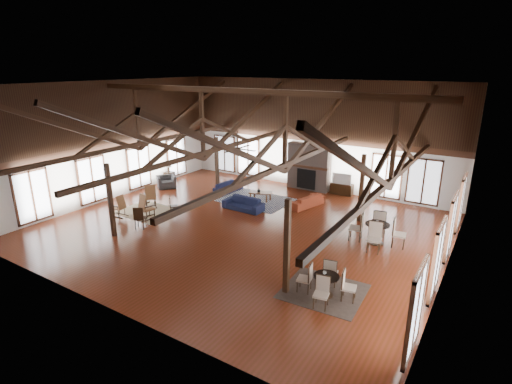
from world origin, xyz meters
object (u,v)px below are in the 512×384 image
Objects in this scene: coffee_table at (260,193)px; cafe_table_near at (326,282)px; sofa_navy_front at (243,204)px; cafe_table_far at (377,230)px; sofa_navy_left at (228,187)px; sofa_orange at (306,201)px; armchair at (166,182)px; tv_console at (342,189)px.

cafe_table_near is at bearing -66.11° from coffee_table.
cafe_table_far reaches higher than sofa_navy_front.
sofa_navy_left is 1.38× the size of coffee_table.
sofa_orange is 2.43m from coffee_table.
cafe_table_far reaches higher than sofa_orange.
sofa_orange is (2.35, 2.05, -0.00)m from sofa_navy_front.
sofa_navy_left is 3.68m from armchair.
coffee_table is at bearing -135.46° from tv_console.
sofa_navy_front is at bearing 142.10° from cafe_table_near.
armchair is at bearing 114.72° from sofa_navy_left.
cafe_table_near is 1.55× the size of tv_console.
tv_console is at bearing 179.27° from sofa_orange.
cafe_table_near is at bearing -123.14° from sofa_navy_left.
sofa_navy_front is 1.69× the size of tv_console.
sofa_navy_front is 0.91× the size of cafe_table_far.
cafe_table_near reaches higher than sofa_orange.
sofa_navy_front is 8.06m from cafe_table_near.
tv_console is (0.83, 2.79, 0.01)m from sofa_orange.
sofa_orange is at bearing -83.05° from sofa_navy_left.
sofa_orange is 8.23m from armchair.
cafe_table_far is (8.87, -2.31, 0.31)m from sofa_navy_left.
cafe_table_far reaches higher than sofa_navy_left.
cafe_table_near is (6.36, -4.95, 0.18)m from sofa_navy_front.
cafe_table_near is (6.40, -6.61, 0.09)m from coffee_table.
coffee_table is 1.24× the size of armchair.
tv_console is at bearing -29.27° from armchair.
coffee_table is 1.07× the size of tv_console.
cafe_table_far is at bearing 87.20° from cafe_table_near.
armchair is at bearing 174.12° from sofa_navy_front.
cafe_table_near is at bearing -92.80° from cafe_table_far.
armchair reaches higher than tv_console.
tv_console is (-3.18, 9.79, -0.17)m from cafe_table_near.
cafe_table_near is (4.00, -7.00, 0.18)m from sofa_orange.
sofa_orange reaches higher than coffee_table.
armchair is 12.40m from cafe_table_far.
coffee_table is 4.53m from tv_console.
sofa_navy_front is at bearing 176.59° from cafe_table_far.
tv_console is (8.95, 4.15, -0.04)m from armchair.
sofa_navy_front is 5.79m from tv_console.
cafe_table_far reaches higher than coffee_table.
sofa_navy_left is at bearing 165.41° from cafe_table_far.
sofa_navy_front is 1.58× the size of coffee_table.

